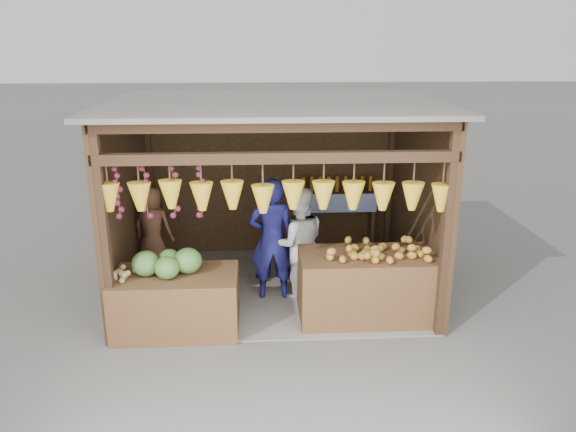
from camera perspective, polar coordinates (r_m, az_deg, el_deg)
The scene contains 12 objects.
ground at distance 8.15m, azimuth -1.33°, elevation -7.30°, with size 80.00×80.00×0.00m, color #514F49.
stall_structure at distance 7.56m, azimuth -1.66°, elevation 4.09°, with size 4.30×3.30×2.66m.
back_shelf at distance 9.13m, azimuth 4.96°, elevation 1.27°, with size 1.25×0.32×1.32m.
counter_left at distance 7.03m, azimuth -11.26°, elevation -8.58°, with size 1.50×0.85×0.73m, color #462F17.
counter_right at distance 7.22m, azimuth 7.96°, elevation -7.10°, with size 1.69×0.85×0.86m, color #472F17.
stool at distance 8.34m, azimuth -13.22°, elevation -5.98°, with size 0.34×0.34×0.32m, color black.
man_standing at distance 7.54m, azimuth -1.64°, elevation -2.39°, with size 0.62×0.41×1.70m, color #15154F.
woman_standing at distance 7.60m, azimuth 1.07°, elevation -2.81°, with size 0.76×0.59×1.56m, color silver.
vendor_seated at distance 8.08m, azimuth -13.58°, elevation -1.11°, with size 0.57×0.37×1.17m, color #523221.
melon_pile at distance 6.84m, azimuth -12.15°, elevation -4.57°, with size 1.00×0.50×0.32m, color #1E5316, non-canonical shape.
tanfruit_pile at distance 6.91m, azimuth -16.46°, elevation -5.56°, with size 0.34×0.40×0.13m, color olive, non-canonical shape.
mango_pile at distance 6.97m, azimuth 8.98°, elevation -3.25°, with size 1.40×0.64×0.22m, color #C5511A, non-canonical shape.
Camera 1 is at (-0.22, -7.39, 3.42)m, focal length 35.00 mm.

